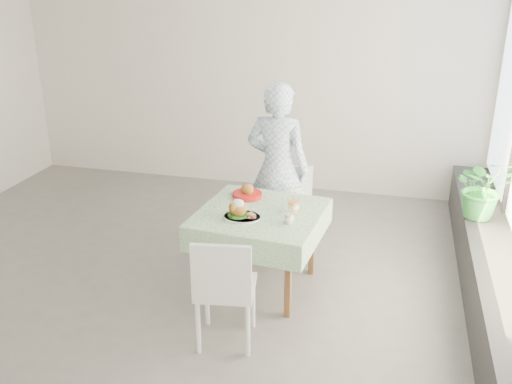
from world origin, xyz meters
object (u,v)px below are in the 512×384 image
(chair_far, at_px, (290,231))
(main_dish, at_px, (240,212))
(cafe_table, at_px, (260,241))
(juice_cup_orange, at_px, (293,206))
(potted_plant, at_px, (483,188))
(chair_near, at_px, (226,309))
(diner, at_px, (278,169))

(chair_far, relative_size, main_dish, 2.76)
(main_dish, bearing_deg, cafe_table, 52.21)
(juice_cup_orange, distance_m, potted_plant, 1.87)
(chair_far, height_order, main_dish, main_dish)
(cafe_table, relative_size, chair_near, 1.23)
(chair_far, distance_m, main_dish, 1.01)
(diner, bearing_deg, juice_cup_orange, 119.40)
(chair_far, bearing_deg, main_dish, -108.60)
(cafe_table, height_order, chair_near, chair_near)
(chair_near, xyz_separation_m, juice_cup_orange, (0.33, 0.91, 0.52))
(cafe_table, distance_m, diner, 0.88)
(chair_near, bearing_deg, diner, 88.75)
(main_dish, relative_size, juice_cup_orange, 1.13)
(cafe_table, relative_size, diner, 0.65)
(chair_far, bearing_deg, chair_near, -97.42)
(chair_far, bearing_deg, diner, 143.50)
(main_dish, distance_m, potted_plant, 2.34)
(cafe_table, relative_size, juice_cup_orange, 3.96)
(chair_near, distance_m, main_dish, 0.86)
(diner, relative_size, potted_plant, 2.91)
(potted_plant, bearing_deg, juice_cup_orange, -151.50)
(main_dish, bearing_deg, potted_plant, 28.42)
(cafe_table, height_order, chair_far, chair_far)
(diner, xyz_separation_m, juice_cup_orange, (0.30, -0.72, -0.06))
(cafe_table, height_order, juice_cup_orange, juice_cup_orange)
(main_dish, bearing_deg, diner, 82.98)
(diner, bearing_deg, chair_near, 95.70)
(diner, relative_size, juice_cup_orange, 6.07)
(juice_cup_orange, xyz_separation_m, potted_plant, (1.64, 0.89, -0.01))
(chair_far, xyz_separation_m, main_dish, (-0.28, -0.83, 0.52))
(chair_near, distance_m, diner, 1.74)
(chair_near, distance_m, juice_cup_orange, 1.10)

